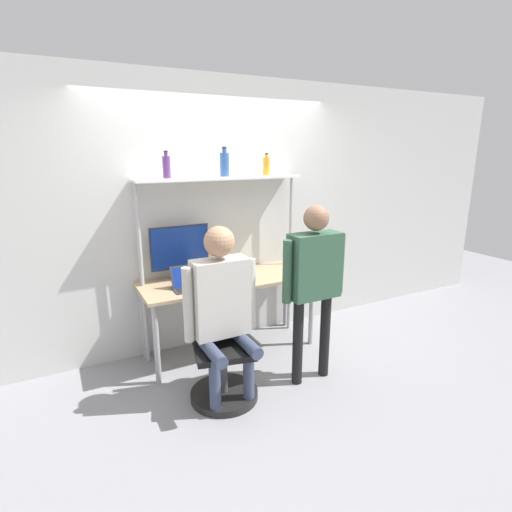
{
  "coord_description": "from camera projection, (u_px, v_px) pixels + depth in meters",
  "views": [
    {
      "loc": [
        -1.49,
        -3.09,
        2.0
      ],
      "look_at": [
        0.02,
        -0.19,
        1.12
      ],
      "focal_mm": 28.0,
      "sensor_mm": 36.0,
      "label": 1
    }
  ],
  "objects": [
    {
      "name": "wall_back",
      "position": [
        215.0,
        215.0,
        4.07
      ],
      "size": [
        8.0,
        0.06,
        2.7
      ],
      "color": "silver",
      "rests_on": "ground_plane"
    },
    {
      "name": "cell_phone",
      "position": [
        213.0,
        285.0,
        3.71
      ],
      "size": [
        0.07,
        0.15,
        0.01
      ],
      "color": "silver",
      "rests_on": "desk"
    },
    {
      "name": "office_chair",
      "position": [
        223.0,
        364.0,
        3.29
      ],
      "size": [
        0.56,
        0.56,
        0.93
      ],
      "color": "black",
      "rests_on": "ground_plane"
    },
    {
      "name": "shelf_unit",
      "position": [
        221.0,
        204.0,
        3.89
      ],
      "size": [
        1.65,
        0.27,
        1.75
      ],
      "color": "white",
      "rests_on": "ground_plane"
    },
    {
      "name": "monitor",
      "position": [
        180.0,
        250.0,
        3.8
      ],
      "size": [
        0.57,
        0.17,
        0.53
      ],
      "color": "#333338",
      "rests_on": "desk"
    },
    {
      "name": "ground_plane",
      "position": [
        245.0,
        365.0,
        3.83
      ],
      "size": [
        12.0,
        12.0,
        0.0
      ],
      "primitive_type": "plane",
      "color": "gray"
    },
    {
      "name": "bottle_blue",
      "position": [
        225.0,
        164.0,
        3.81
      ],
      "size": [
        0.09,
        0.09,
        0.28
      ],
      "color": "#335999",
      "rests_on": "shelf_unit"
    },
    {
      "name": "desk",
      "position": [
        230.0,
        287.0,
        3.94
      ],
      "size": [
        1.74,
        0.64,
        0.77
      ],
      "color": "tan",
      "rests_on": "ground_plane"
    },
    {
      "name": "laptop",
      "position": [
        188.0,
        282.0,
        3.63
      ],
      "size": [
        0.3,
        0.21,
        0.21
      ],
      "color": "#333338",
      "rests_on": "desk"
    },
    {
      "name": "bottle_purple",
      "position": [
        167.0,
        167.0,
        3.56
      ],
      "size": [
        0.07,
        0.07,
        0.24
      ],
      "color": "#593372",
      "rests_on": "shelf_unit"
    },
    {
      "name": "person_seated",
      "position": [
        222.0,
        301.0,
        3.1
      ],
      "size": [
        0.61,
        0.48,
        1.45
      ],
      "color": "#38425B",
      "rests_on": "ground_plane"
    },
    {
      "name": "bottle_amber",
      "position": [
        267.0,
        166.0,
        4.02
      ],
      "size": [
        0.07,
        0.07,
        0.22
      ],
      "color": "gold",
      "rests_on": "shelf_unit"
    },
    {
      "name": "person_standing",
      "position": [
        314.0,
        273.0,
        3.35
      ],
      "size": [
        0.61,
        0.21,
        1.57
      ],
      "color": "black",
      "rests_on": "ground_plane"
    }
  ]
}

